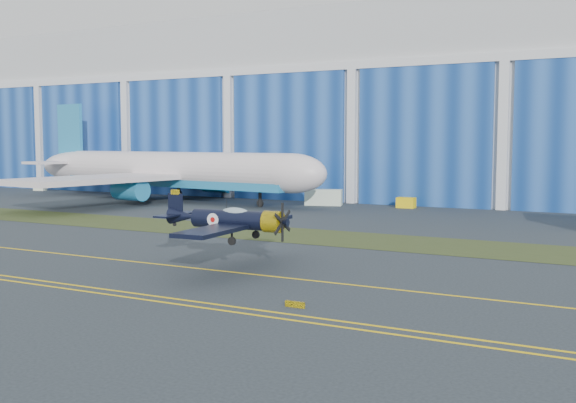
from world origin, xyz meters
The scene contains 13 objects.
ground centered at (0.00, 0.00, 0.00)m, with size 260.00×260.00×0.00m, color #2D353B.
grass_median centered at (0.00, 14.00, 0.02)m, with size 260.00×10.00×0.02m, color #475128.
hangar centered at (0.00, 71.79, 14.96)m, with size 220.00×45.70×30.00m.
taxiway_centreline centered at (0.00, -5.00, 0.01)m, with size 200.00×0.20×0.02m, color yellow.
edge_line_far centered at (0.00, -13.50, 0.01)m, with size 80.00×0.20×0.02m, color yellow.
guard_board_right centered at (22.00, -12.00, 0.17)m, with size 1.20×0.15×0.35m, color yellow.
warbird centered at (12.53, -3.94, 3.63)m, with size 11.84×14.03×4.00m.
jetliner centered at (-26.34, 39.74, 10.92)m, with size 68.94×60.73×21.84m.
shipping_container centered at (-2.23, 44.07, 1.15)m, with size 5.32×2.13×2.31m, color silver.
tug centered at (9.66, 45.91, 0.73)m, with size 2.52×1.57×1.47m, color yellow.
cart centered at (-62.44, 45.86, 0.67)m, with size 2.22×1.33×1.33m, color white.
barrier_a centered at (-1.48, 19.48, 0.45)m, with size 2.00×0.60×0.90m, color gray.
barrier_b centered at (0.19, 20.40, 0.45)m, with size 2.00×0.60×0.90m, color #9C8994.
Camera 1 is at (38.97, -44.91, 9.26)m, focal length 42.00 mm.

